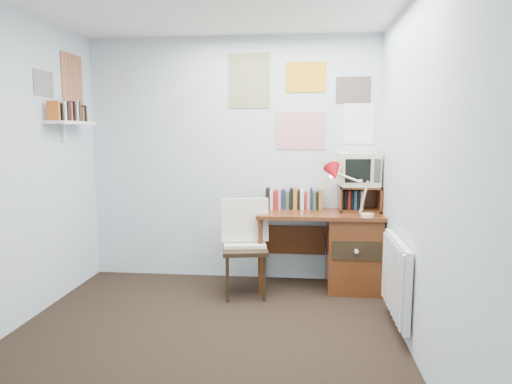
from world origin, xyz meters
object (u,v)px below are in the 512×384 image
Objects in this scene: desk_chair at (245,250)px; wall_shelf at (71,123)px; crt_tv at (358,168)px; tv_riser at (359,198)px; desk at (347,248)px; radiator at (396,278)px; desk_lamp at (368,194)px.

desk_chair is 1.99m from wall_shelf.
wall_shelf reaches higher than crt_tv.
tv_riser is at bearing 11.22° from desk_chair.
desk is at bearing -134.80° from crt_tv.
tv_riser reaches higher than desk_chair.
radiator is at bearing -80.72° from tv_riser.
wall_shelf is (-2.73, -0.16, 0.64)m from desk_lamp.
tv_riser is 0.30m from crt_tv.
wall_shelf reaches higher than tv_riser.
desk_chair is 1.37m from crt_tv.
wall_shelf is at bearing -171.60° from desk.
desk_lamp reaches higher than desk_chair.
radiator is 1.29× the size of wall_shelf.
wall_shelf is (-2.67, -0.51, 0.43)m from crt_tv.
desk_chair is 2.21× the size of tv_riser.
desk_chair is at bearing -159.11° from tv_riser.
desk_chair is at bearing 153.57° from radiator.
crt_tv is at bearing 129.00° from tv_riser.
desk_lamp is at bearing -54.88° from desk.
wall_shelf is at bearing 173.01° from desk_chair.
desk is 0.97m from radiator.
desk is 3.24× the size of crt_tv.
tv_riser reaches higher than radiator.
desk_lamp is 1.09× the size of tv_riser.
wall_shelf is (-2.57, -0.38, 1.21)m from desk.
crt_tv is 2.76m from wall_shelf.
desk_lamp is at bearing -5.34° from desk_chair.
crt_tv is (-0.05, 0.35, 0.21)m from desk_lamp.
desk_chair is 2.39× the size of crt_tv.
radiator is (0.29, -0.93, 0.01)m from desk.
desk is 0.63m from desk_lamp.
wall_shelf is at bearing -167.46° from desk_lamp.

